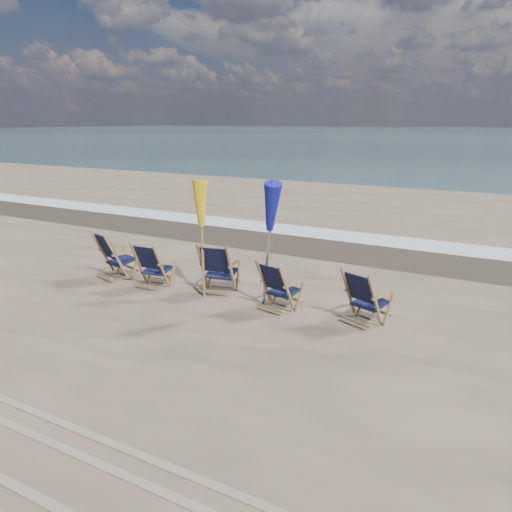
% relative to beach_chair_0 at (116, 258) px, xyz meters
% --- Properties ---
extents(surf_foam, '(200.00, 1.40, 0.01)m').
position_rel_beach_chair_0_xyz_m(surf_foam, '(3.08, 6.49, -0.54)').
color(surf_foam, silver).
rests_on(surf_foam, ground).
extents(wet_sand_strip, '(200.00, 2.60, 0.00)m').
position_rel_beach_chair_0_xyz_m(wet_sand_strip, '(3.08, 4.99, -0.54)').
color(wet_sand_strip, '#42362A').
rests_on(wet_sand_strip, ground).
extents(tire_tracks, '(80.00, 1.30, 0.01)m').
position_rel_beach_chair_0_xyz_m(tire_tracks, '(3.08, -4.61, -0.53)').
color(tire_tracks, gray).
rests_on(tire_tracks, ground).
extents(beach_chair_0, '(0.90, 0.95, 1.08)m').
position_rel_beach_chair_0_xyz_m(beach_chair_0, '(0.00, 0.00, 0.00)').
color(beach_chair_0, black).
rests_on(beach_chair_0, ground).
extents(beach_chair_1, '(0.67, 0.74, 0.98)m').
position_rel_beach_chair_0_xyz_m(beach_chair_1, '(1.12, 0.06, -0.05)').
color(beach_chair_1, black).
rests_on(beach_chair_1, ground).
extents(beach_chair_2, '(0.81, 0.88, 1.05)m').
position_rel_beach_chair_0_xyz_m(beach_chair_2, '(2.47, 0.49, -0.02)').
color(beach_chair_2, black).
rests_on(beach_chair_2, ground).
extents(beach_chair_3, '(0.75, 0.81, 0.95)m').
position_rel_beach_chair_0_xyz_m(beach_chair_3, '(3.84, 0.08, -0.07)').
color(beach_chair_3, black).
rests_on(beach_chair_3, ground).
extents(beach_chair_4, '(0.83, 0.88, 0.97)m').
position_rel_beach_chair_0_xyz_m(beach_chair_4, '(5.34, 0.20, -0.05)').
color(beach_chair_4, black).
rests_on(beach_chair_4, ground).
extents(umbrella_yellow, '(0.30, 0.30, 2.19)m').
position_rel_beach_chair_0_xyz_m(umbrella_yellow, '(1.98, 0.27, 1.12)').
color(umbrella_yellow, olive).
rests_on(umbrella_yellow, ground).
extents(umbrella_blue, '(0.30, 0.30, 2.41)m').
position_rel_beach_chair_0_xyz_m(umbrella_blue, '(3.44, 0.16, 1.33)').
color(umbrella_blue, '#A5A5AD').
rests_on(umbrella_blue, ground).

